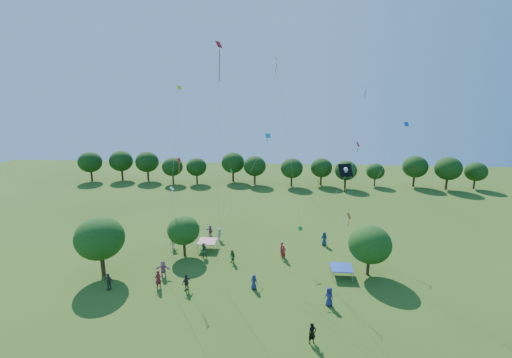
{
  "coord_description": "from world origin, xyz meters",
  "views": [
    {
      "loc": [
        2.63,
        -17.32,
        18.46
      ],
      "look_at": [
        0.0,
        14.0,
        11.0
      ],
      "focal_mm": 24.0,
      "sensor_mm": 36.0,
      "label": 1
    }
  ],
  "objects_px": {
    "tent_blue": "(341,267)",
    "pirate_kite": "(344,173)",
    "tent_red_stripe": "(207,241)",
    "near_tree_east": "(370,244)",
    "man_in_black": "(312,333)",
    "red_high_kite": "(219,88)",
    "near_tree_west": "(100,238)",
    "near_tree_north": "(184,230)"
  },
  "relations": [
    {
      "from": "tent_red_stripe",
      "to": "pirate_kite",
      "type": "distance_m",
      "value": 21.09
    },
    {
      "from": "tent_red_stripe",
      "to": "red_high_kite",
      "type": "xyz_separation_m",
      "value": [
        2.77,
        -4.38,
        18.43
      ]
    },
    {
      "from": "near_tree_north",
      "to": "red_high_kite",
      "type": "distance_m",
      "value": 17.24
    },
    {
      "from": "man_in_black",
      "to": "pirate_kite",
      "type": "height_order",
      "value": "pirate_kite"
    },
    {
      "from": "near_tree_north",
      "to": "near_tree_east",
      "type": "bearing_deg",
      "value": -7.99
    },
    {
      "from": "near_tree_north",
      "to": "man_in_black",
      "type": "xyz_separation_m",
      "value": [
        14.14,
        -14.11,
        -2.3
      ]
    },
    {
      "from": "tent_red_stripe",
      "to": "red_high_kite",
      "type": "relative_size",
      "value": 0.1
    },
    {
      "from": "tent_red_stripe",
      "to": "tent_blue",
      "type": "xyz_separation_m",
      "value": [
        15.63,
        -5.49,
        0.0
      ]
    },
    {
      "from": "tent_red_stripe",
      "to": "red_high_kite",
      "type": "bearing_deg",
      "value": -57.68
    },
    {
      "from": "man_in_black",
      "to": "red_high_kite",
      "type": "relative_size",
      "value": 0.08
    },
    {
      "from": "near_tree_west",
      "to": "tent_blue",
      "type": "distance_m",
      "value": 25.51
    },
    {
      "from": "near_tree_east",
      "to": "tent_red_stripe",
      "type": "relative_size",
      "value": 2.5
    },
    {
      "from": "pirate_kite",
      "to": "tent_red_stripe",
      "type": "bearing_deg",
      "value": 144.35
    },
    {
      "from": "man_in_black",
      "to": "near_tree_east",
      "type": "bearing_deg",
      "value": 33.04
    },
    {
      "from": "pirate_kite",
      "to": "red_high_kite",
      "type": "height_order",
      "value": "red_high_kite"
    },
    {
      "from": "tent_red_stripe",
      "to": "tent_blue",
      "type": "height_order",
      "value": "same"
    },
    {
      "from": "tent_blue",
      "to": "pirate_kite",
      "type": "height_order",
      "value": "pirate_kite"
    },
    {
      "from": "man_in_black",
      "to": "tent_red_stripe",
      "type": "bearing_deg",
      "value": 100.41
    },
    {
      "from": "pirate_kite",
      "to": "near_tree_west",
      "type": "bearing_deg",
      "value": 172.91
    },
    {
      "from": "tent_blue",
      "to": "man_in_black",
      "type": "height_order",
      "value": "man_in_black"
    },
    {
      "from": "man_in_black",
      "to": "near_tree_north",
      "type": "bearing_deg",
      "value": 109.19
    },
    {
      "from": "near_tree_east",
      "to": "tent_blue",
      "type": "xyz_separation_m",
      "value": [
        -2.89,
        -0.63,
        -2.46
      ]
    },
    {
      "from": "pirate_kite",
      "to": "tent_blue",
      "type": "bearing_deg",
      "value": 76.62
    },
    {
      "from": "red_high_kite",
      "to": "near_tree_west",
      "type": "bearing_deg",
      "value": -166.34
    },
    {
      "from": "near_tree_east",
      "to": "man_in_black",
      "type": "distance_m",
      "value": 13.31
    },
    {
      "from": "near_tree_west",
      "to": "man_in_black",
      "type": "relative_size",
      "value": 3.68
    },
    {
      "from": "tent_blue",
      "to": "pirate_kite",
      "type": "bearing_deg",
      "value": -103.38
    },
    {
      "from": "near_tree_east",
      "to": "red_high_kite",
      "type": "xyz_separation_m",
      "value": [
        -15.75,
        0.49,
        15.97
      ]
    },
    {
      "from": "near_tree_west",
      "to": "tent_blue",
      "type": "bearing_deg",
      "value": 4.28
    },
    {
      "from": "near_tree_east",
      "to": "tent_red_stripe",
      "type": "height_order",
      "value": "near_tree_east"
    },
    {
      "from": "near_tree_west",
      "to": "pirate_kite",
      "type": "relative_size",
      "value": 0.56
    },
    {
      "from": "near_tree_east",
      "to": "near_tree_west",
      "type": "bearing_deg",
      "value": -174.89
    },
    {
      "from": "near_tree_east",
      "to": "pirate_kite",
      "type": "relative_size",
      "value": 0.47
    },
    {
      "from": "near_tree_west",
      "to": "pirate_kite",
      "type": "xyz_separation_m",
      "value": [
        24.07,
        -2.99,
        8.09
      ]
    },
    {
      "from": "near_tree_west",
      "to": "pirate_kite",
      "type": "bearing_deg",
      "value": -7.09
    },
    {
      "from": "tent_blue",
      "to": "red_high_kite",
      "type": "height_order",
      "value": "red_high_kite"
    },
    {
      "from": "near_tree_north",
      "to": "pirate_kite",
      "type": "relative_size",
      "value": 0.42
    },
    {
      "from": "near_tree_west",
      "to": "tent_red_stripe",
      "type": "bearing_deg",
      "value": 37.55
    },
    {
      "from": "man_in_black",
      "to": "red_high_kite",
      "type": "height_order",
      "value": "red_high_kite"
    },
    {
      "from": "near_tree_west",
      "to": "pirate_kite",
      "type": "height_order",
      "value": "pirate_kite"
    },
    {
      "from": "man_in_black",
      "to": "pirate_kite",
      "type": "distance_m",
      "value": 13.05
    },
    {
      "from": "near_tree_north",
      "to": "tent_red_stripe",
      "type": "height_order",
      "value": "near_tree_north"
    }
  ]
}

